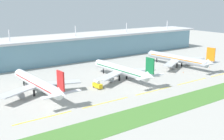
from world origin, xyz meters
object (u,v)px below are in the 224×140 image
Objects in this scene: airliner_near at (38,83)px; fuel_truck at (97,85)px; airliner_middle at (122,70)px; safety_cone_nose_front at (183,72)px; airliner_far at (178,59)px; safety_cone_left_wingtip at (210,67)px.

fuel_truck is at bearing -15.85° from airliner_near.
safety_cone_nose_front is at bearing -13.63° from airliner_middle.
airliner_far reaches higher than fuel_truck.
fuel_truck is at bearing 176.74° from safety_cone_left_wingtip.
airliner_near is 90.56× the size of safety_cone_left_wingtip.
airliner_near is 1.04× the size of airliner_middle.
airliner_middle reaches higher than fuel_truck.
safety_cone_left_wingtip is at bearing -2.49° from safety_cone_nose_front.
airliner_middle is at bearing 166.37° from safety_cone_nose_front.
airliner_middle is at bearing 16.81° from fuel_truck.
safety_cone_nose_front is at bearing 177.51° from safety_cone_left_wingtip.
airliner_far is at bearing 0.83° from airliner_near.
safety_cone_nose_front is (-11.33, -15.61, -6.10)m from airliner_far.
airliner_near reaches higher than safety_cone_nose_front.
airliner_near is 106.18m from safety_cone_nose_front.
airliner_far reaches higher than safety_cone_nose_front.
safety_cone_nose_front is (48.06, -11.66, -6.10)m from airliner_middle.
fuel_truck is (33.28, -9.45, -4.19)m from airliner_near.
airliner_middle is 86.98× the size of safety_cone_left_wingtip.
airliner_far is at bearing 7.62° from fuel_truck.
airliner_middle is at bearing -176.19° from airliner_far.
fuel_truck is 10.46× the size of safety_cone_nose_front.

